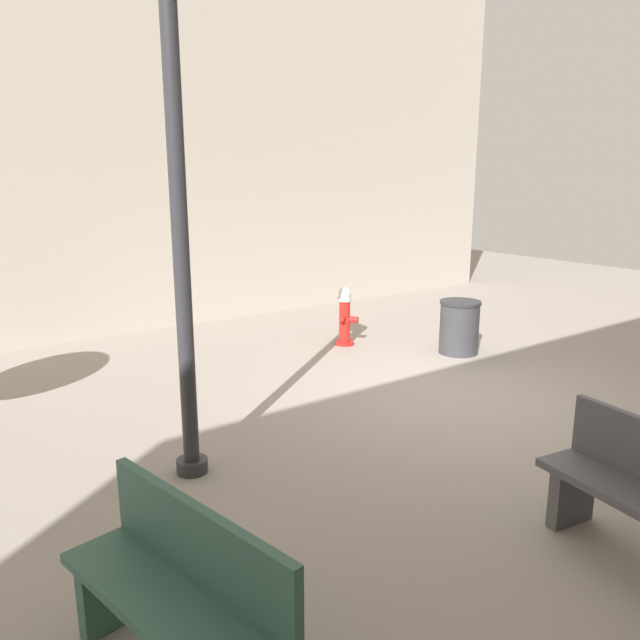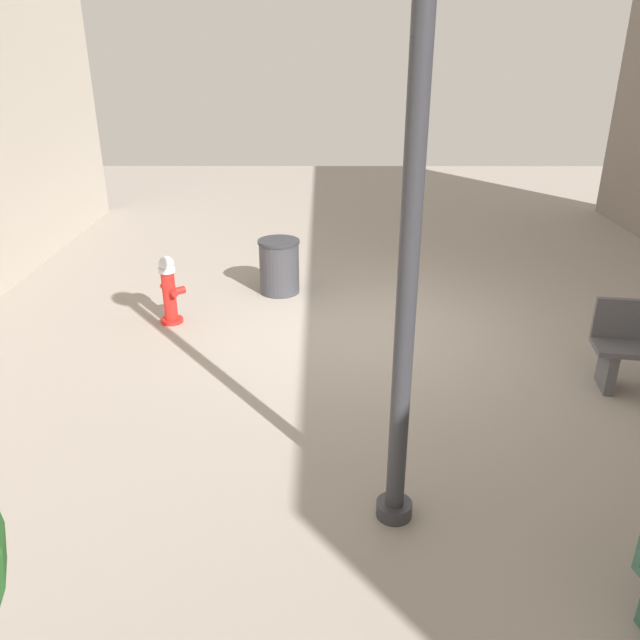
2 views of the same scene
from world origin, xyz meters
name	(u,v)px [view 1 (image 1 of 2)]	position (x,y,z in m)	size (l,w,h in m)	color
ground_plane	(460,396)	(0.00, 0.00, 0.00)	(23.40, 23.40, 0.00)	gray
building_facade_right	(72,80)	(5.68, 2.70, 4.01)	(0.70, 18.00, 8.02)	#B2A899
fire_hydrant	(345,316)	(2.63, -0.28, 0.46)	(0.35, 0.36, 0.91)	red
bench_far	(179,594)	(-2.01, 4.43, 0.49)	(1.58, 0.72, 0.95)	#33594C
street_lamp	(177,174)	(0.09, 3.43, 2.60)	(0.36, 0.36, 4.23)	#2D2D33
trash_bin	(459,327)	(1.28, -1.37, 0.40)	(0.60, 0.60, 0.79)	#38383D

